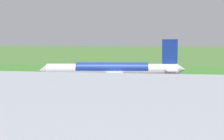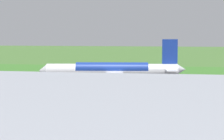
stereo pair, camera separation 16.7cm
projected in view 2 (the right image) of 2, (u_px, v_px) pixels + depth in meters
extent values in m
plane|color=#477233|center=(145.00, 83.00, 147.66)|extent=(800.00, 800.00, 0.00)
cube|color=#2D3033|center=(145.00, 83.00, 147.66)|extent=(600.00, 31.24, 0.06)
cube|color=gray|center=(124.00, 111.00, 94.61)|extent=(440.00, 110.00, 0.05)
cube|color=#3C782B|center=(152.00, 73.00, 181.53)|extent=(600.00, 80.00, 0.04)
cylinder|color=white|center=(112.00, 71.00, 149.37)|extent=(48.25, 12.03, 5.20)
cone|color=white|center=(43.00, 71.00, 150.06)|extent=(3.68, 5.32, 4.94)
cone|color=white|center=(181.00, 69.00, 148.62)|extent=(4.10, 4.88, 4.42)
cube|color=#19389E|center=(170.00, 52.00, 148.14)|extent=(5.61, 1.30, 9.00)
cube|color=white|center=(171.00, 70.00, 143.24)|extent=(5.25, 9.48, 0.36)
cube|color=white|center=(168.00, 68.00, 154.19)|extent=(5.25, 9.48, 0.36)
cube|color=white|center=(114.00, 75.00, 138.42)|extent=(9.09, 22.63, 0.35)
cube|color=white|center=(115.00, 69.00, 160.32)|extent=(9.09, 22.63, 0.35)
cylinder|color=#23284C|center=(107.00, 81.00, 142.20)|extent=(4.86, 3.42, 2.80)
cylinder|color=#23284C|center=(109.00, 76.00, 157.14)|extent=(4.86, 3.42, 2.80)
cylinder|color=black|center=(63.00, 77.00, 150.09)|extent=(0.70, 0.70, 3.42)
cylinder|color=black|center=(120.00, 79.00, 145.53)|extent=(0.70, 0.70, 3.42)
cylinder|color=black|center=(120.00, 76.00, 153.49)|extent=(0.70, 0.70, 3.42)
cylinder|color=#19389E|center=(112.00, 69.00, 149.32)|extent=(26.88, 8.96, 5.23)
cone|color=white|center=(202.00, 93.00, 96.23)|extent=(3.45, 5.01, 4.67)
cube|color=silver|center=(21.00, 77.00, 155.67)|extent=(2.34, 2.34, 1.30)
cube|color=silver|center=(18.00, 77.00, 152.92)|extent=(2.55, 3.94, 2.20)
cylinder|color=black|center=(19.00, 79.00, 155.96)|extent=(0.36, 0.92, 0.90)
cylinder|color=black|center=(24.00, 79.00, 155.49)|extent=(0.36, 0.92, 0.90)
cylinder|color=black|center=(15.00, 80.00, 152.67)|extent=(0.36, 0.92, 0.90)
cylinder|color=black|center=(20.00, 80.00, 152.20)|extent=(0.36, 0.92, 0.90)
cube|color=black|center=(50.00, 90.00, 120.94)|extent=(2.95, 2.95, 1.30)
cube|color=silver|center=(41.00, 89.00, 120.10)|extent=(4.43, 3.76, 2.20)
cylinder|color=black|center=(50.00, 92.00, 121.96)|extent=(0.94, 0.67, 0.90)
cylinder|color=black|center=(51.00, 93.00, 120.05)|extent=(0.94, 0.67, 0.90)
cylinder|color=black|center=(38.00, 92.00, 120.98)|extent=(0.94, 0.67, 0.90)
cylinder|color=black|center=(39.00, 93.00, 119.07)|extent=(0.94, 0.67, 0.90)
cylinder|color=slate|center=(172.00, 72.00, 177.91)|extent=(0.10, 0.10, 2.27)
cube|color=red|center=(172.00, 68.00, 177.80)|extent=(0.60, 0.04, 0.60)
cone|color=orange|center=(156.00, 72.00, 184.30)|extent=(0.40, 0.40, 0.55)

